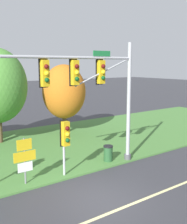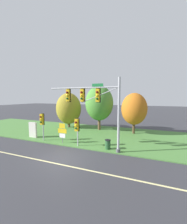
{
  "view_description": "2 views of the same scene",
  "coord_description": "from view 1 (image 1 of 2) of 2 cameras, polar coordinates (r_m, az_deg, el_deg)",
  "views": [
    {
      "loc": [
        -6.93,
        -8.96,
        5.74
      ],
      "look_at": [
        2.18,
        3.45,
        3.08
      ],
      "focal_mm": 45.0,
      "sensor_mm": 36.0,
      "label": 1
    },
    {
      "loc": [
        7.3,
        -10.36,
        5.19
      ],
      "look_at": [
        1.57,
        3.22,
        3.67
      ],
      "focal_mm": 24.0,
      "sensor_mm": 36.0,
      "label": 2
    }
  ],
  "objects": [
    {
      "name": "trash_bin",
      "position": [
        16.6,
        2.99,
        -8.36
      ],
      "size": [
        0.56,
        0.56,
        0.93
      ],
      "color": "#234C28",
      "rests_on": "grass_verge"
    },
    {
      "name": "tree_behind_signpost",
      "position": [
        22.8,
        -6.01,
        4.11
      ],
      "size": [
        3.49,
        3.49,
        5.59
      ],
      "color": "#4C3823",
      "rests_on": "grass_verge"
    },
    {
      "name": "pedestrian_signal_further_along",
      "position": [
        14.04,
        -5.74,
        -5.0
      ],
      "size": [
        0.46,
        0.55,
        2.89
      ],
      "color": "#9EA0A5",
      "rests_on": "grass_verge"
    },
    {
      "name": "grass_verge",
      "position": [
        19.41,
        -13.81,
        -7.54
      ],
      "size": [
        48.0,
        11.5,
        0.1
      ],
      "primitive_type": "cube",
      "color": "#477A38",
      "rests_on": "ground"
    },
    {
      "name": "ground_plane",
      "position": [
        12.7,
        1.36,
        -17.08
      ],
      "size": [
        160.0,
        160.0,
        0.0
      ],
      "primitive_type": "plane",
      "color": "#333338"
    },
    {
      "name": "traffic_signal_mast",
      "position": [
        14.73,
        0.69,
        5.51
      ],
      "size": [
        7.51,
        0.49,
        6.81
      ],
      "color": "#9EA0A5",
      "rests_on": "grass_verge"
    },
    {
      "name": "lane_stripe",
      "position": [
        11.88,
        5.1,
        -19.11
      ],
      "size": [
        36.0,
        0.16,
        0.01
      ],
      "primitive_type": "cube",
      "color": "beige",
      "rests_on": "ground"
    },
    {
      "name": "route_sign_post",
      "position": [
        13.69,
        -13.8,
        -8.9
      ],
      "size": [
        1.09,
        0.08,
        2.23
      ],
      "color": "slate",
      "rests_on": "grass_verge"
    }
  ]
}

